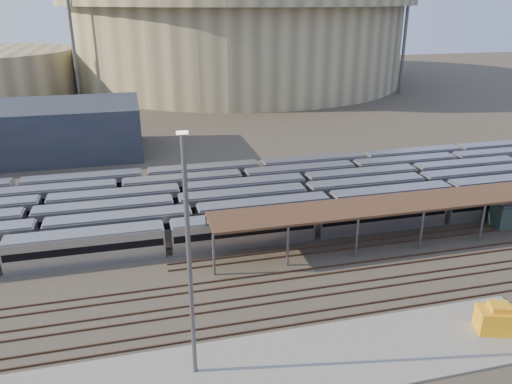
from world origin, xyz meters
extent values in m
plane|color=#383026|center=(0.00, 0.00, 0.00)|extent=(420.00, 420.00, 0.00)
cube|color=gray|center=(-5.00, -15.00, 0.10)|extent=(50.00, 9.00, 0.20)
cube|color=silver|center=(6.28, 8.00, 1.80)|extent=(112.00, 2.90, 3.60)
cube|color=silver|center=(-8.70, 12.20, 1.80)|extent=(112.00, 2.90, 3.60)
cube|color=silver|center=(8.14, 16.40, 1.80)|extent=(112.00, 2.90, 3.60)
cube|color=silver|center=(-9.38, 20.60, 1.80)|extent=(112.00, 2.90, 3.60)
cube|color=silver|center=(0.66, 24.80, 1.80)|extent=(112.00, 2.90, 3.60)
cube|color=silver|center=(4.53, 29.00, 1.80)|extent=(112.00, 2.90, 3.60)
cylinder|color=#55565A|center=(-8.00, 1.30, 2.50)|extent=(0.30, 0.30, 5.00)
cylinder|color=#55565A|center=(-8.00, 6.70, 2.50)|extent=(0.30, 0.30, 5.00)
cylinder|color=#55565A|center=(0.57, 1.30, 2.50)|extent=(0.30, 0.30, 5.00)
cylinder|color=#55565A|center=(0.57, 6.70, 2.50)|extent=(0.30, 0.30, 5.00)
cylinder|color=#55565A|center=(9.14, 1.30, 2.50)|extent=(0.30, 0.30, 5.00)
cylinder|color=#55565A|center=(9.14, 6.70, 2.50)|extent=(0.30, 0.30, 5.00)
cylinder|color=#55565A|center=(17.71, 1.30, 2.50)|extent=(0.30, 0.30, 5.00)
cylinder|color=#55565A|center=(17.71, 6.70, 2.50)|extent=(0.30, 0.30, 5.00)
cylinder|color=#55565A|center=(26.29, 1.30, 2.50)|extent=(0.30, 0.30, 5.00)
cylinder|color=#55565A|center=(26.29, 6.70, 2.50)|extent=(0.30, 0.30, 5.00)
cylinder|color=#55565A|center=(34.86, 6.70, 2.50)|extent=(0.30, 0.30, 5.00)
cube|color=#382217|center=(22.00, 4.00, 5.15)|extent=(60.00, 6.00, 0.30)
cube|color=#4C3323|center=(0.00, -1.75, 0.09)|extent=(170.00, 0.12, 0.18)
cube|color=#4C3323|center=(0.00, -0.25, 0.09)|extent=(170.00, 0.12, 0.18)
cube|color=#4C3323|center=(0.00, -5.75, 0.09)|extent=(170.00, 0.12, 0.18)
cube|color=#4C3323|center=(0.00, -4.25, 0.09)|extent=(170.00, 0.12, 0.18)
cube|color=#4C3323|center=(0.00, -9.75, 0.09)|extent=(170.00, 0.12, 0.18)
cube|color=#4C3323|center=(0.00, -8.25, 0.09)|extent=(170.00, 0.12, 0.18)
cylinder|color=tan|center=(25.00, 140.00, 14.00)|extent=(116.00, 116.00, 28.00)
cube|color=#1E232D|center=(-35.00, 55.00, 5.00)|extent=(42.00, 20.00, 10.00)
cylinder|color=#55565A|center=(-30.00, 110.00, 18.00)|extent=(1.00, 1.00, 36.00)
cylinder|color=#55565A|center=(70.00, 100.00, 18.00)|extent=(1.00, 1.00, 36.00)
cylinder|color=#55565A|center=(-10.00, 160.00, 18.00)|extent=(1.00, 1.00, 36.00)
cylinder|color=#55565A|center=(-12.19, -13.90, 10.26)|extent=(0.36, 0.36, 20.12)
cube|color=#FFF2CC|center=(-12.19, -13.90, 20.42)|extent=(0.80, 0.30, 0.20)
cube|color=orange|center=(15.56, -15.33, 1.33)|extent=(4.14, 3.30, 2.25)
camera|label=1|loc=(-15.41, -47.20, 28.90)|focal=35.00mm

